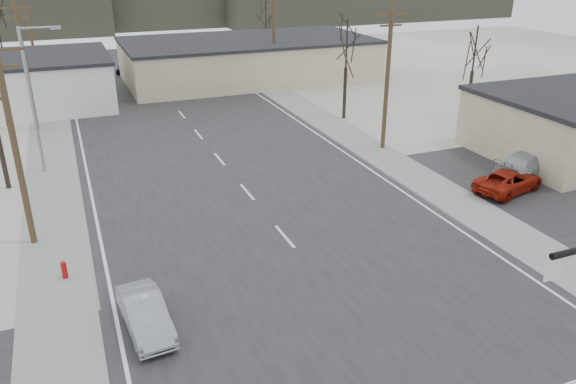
% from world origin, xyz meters
% --- Properties ---
extents(ground, '(140.00, 140.00, 0.00)m').
position_xyz_m(ground, '(0.00, 0.00, 0.00)').
color(ground, white).
rests_on(ground, ground).
extents(main_road, '(18.00, 110.00, 0.05)m').
position_xyz_m(main_road, '(0.00, 15.00, 0.02)').
color(main_road, black).
rests_on(main_road, ground).
extents(cross_road, '(90.00, 10.00, 0.04)m').
position_xyz_m(cross_road, '(0.00, 0.00, 0.02)').
color(cross_road, black).
rests_on(cross_road, ground).
extents(sidewalk_left, '(3.00, 90.00, 0.06)m').
position_xyz_m(sidewalk_left, '(-10.60, 20.00, 0.03)').
color(sidewalk_left, gray).
rests_on(sidewalk_left, ground).
extents(sidewalk_right, '(3.00, 90.00, 0.06)m').
position_xyz_m(sidewalk_right, '(10.60, 20.00, 0.03)').
color(sidewalk_right, gray).
rests_on(sidewalk_right, ground).
extents(fire_hydrant, '(0.24, 0.24, 0.87)m').
position_xyz_m(fire_hydrant, '(-10.20, 8.00, 0.45)').
color(fire_hydrant, '#A50C0C').
rests_on(fire_hydrant, ground).
extents(building_right_far, '(26.30, 14.30, 4.30)m').
position_xyz_m(building_right_far, '(10.00, 44.00, 2.15)').
color(building_right_far, beige).
rests_on(building_right_far, ground).
extents(upole_left_b, '(2.20, 0.30, 10.00)m').
position_xyz_m(upole_left_b, '(-11.50, 12.00, 5.22)').
color(upole_left_b, '#4D3A24').
rests_on(upole_left_b, ground).
extents(upole_left_c, '(2.20, 0.30, 10.00)m').
position_xyz_m(upole_left_c, '(-11.50, 32.00, 5.22)').
color(upole_left_c, '#4D3A24').
rests_on(upole_left_c, ground).
extents(upole_left_d, '(2.20, 0.30, 10.00)m').
position_xyz_m(upole_left_d, '(-11.50, 52.00, 5.22)').
color(upole_left_d, '#4D3A24').
rests_on(upole_left_d, ground).
extents(upole_right_a, '(2.20, 0.30, 10.00)m').
position_xyz_m(upole_right_a, '(11.50, 18.00, 5.22)').
color(upole_right_a, '#4D3A24').
rests_on(upole_right_a, ground).
extents(upole_right_b, '(2.20, 0.30, 10.00)m').
position_xyz_m(upole_right_b, '(11.50, 40.00, 5.22)').
color(upole_right_b, '#4D3A24').
rests_on(upole_right_b, ground).
extents(streetlight_main, '(2.40, 0.25, 9.00)m').
position_xyz_m(streetlight_main, '(-10.80, 22.00, 5.09)').
color(streetlight_main, gray).
rests_on(streetlight_main, ground).
extents(tree_right_mid, '(3.74, 3.74, 8.33)m').
position_xyz_m(tree_right_mid, '(12.50, 26.00, 5.93)').
color(tree_right_mid, black).
rests_on(tree_right_mid, ground).
extents(tree_right_far, '(3.52, 3.52, 7.84)m').
position_xyz_m(tree_right_far, '(15.00, 52.00, 5.58)').
color(tree_right_far, black).
rests_on(tree_right_far, ground).
extents(tree_lot, '(3.52, 3.52, 7.84)m').
position_xyz_m(tree_lot, '(22.00, 22.00, 5.58)').
color(tree_lot, black).
rests_on(tree_lot, ground).
extents(hill_right, '(60.00, 18.00, 5.50)m').
position_xyz_m(hill_right, '(50.00, 90.00, 2.75)').
color(hill_right, '#333026').
rests_on(hill_right, ground).
extents(sedan_crossing, '(1.75, 4.11, 1.32)m').
position_xyz_m(sedan_crossing, '(-7.50, 3.11, 0.70)').
color(sedan_crossing, gray).
rests_on(sedan_crossing, main_road).
extents(car_far_a, '(3.18, 5.98, 1.65)m').
position_xyz_m(car_far_a, '(0.16, 40.07, 0.87)').
color(car_far_a, black).
rests_on(car_far_a, main_road).
extents(car_far_b, '(2.64, 3.96, 1.25)m').
position_xyz_m(car_far_b, '(-2.23, 52.20, 0.67)').
color(car_far_b, black).
rests_on(car_far_b, main_road).
extents(car_parked_red, '(5.06, 3.28, 1.30)m').
position_xyz_m(car_parked_red, '(14.23, 8.41, 0.68)').
color(car_parked_red, maroon).
rests_on(car_parked_red, parking_lot).
extents(car_parked_silver, '(5.68, 3.68, 1.53)m').
position_xyz_m(car_parked_silver, '(17.03, 9.93, 0.80)').
color(car_parked_silver, '#A5A9B0').
rests_on(car_parked_silver, parking_lot).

